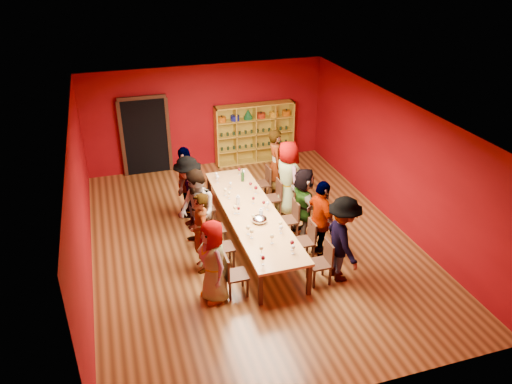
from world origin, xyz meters
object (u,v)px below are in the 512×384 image
chair_person_right_2 (291,217)px  chair_person_left_0 (232,273)px  person_left_3 (189,193)px  person_right_3 (288,178)px  person_right_0 (343,239)px  chair_person_right_4 (264,181)px  tasting_table (252,213)px  chair_person_left_3 (202,206)px  person_right_4 (276,164)px  person_left_0 (213,261)px  person_left_2 (197,211)px  chair_person_left_1 (220,245)px  chair_person_left_4 (197,195)px  person_left_1 (201,233)px  chair_person_right_3 (275,195)px  person_left_4 (186,182)px  wine_bottle (243,177)px  person_right_2 (304,202)px  chair_person_right_0 (323,260)px  person_right_1 (321,220)px  chair_person_right_1 (307,238)px  chair_person_left_2 (212,227)px  shelving_unit (254,130)px  spittoon_bowl (260,219)px

chair_person_right_2 → chair_person_left_0: bearing=-138.2°
person_left_3 → person_right_3: person_right_3 is taller
person_right_0 → chair_person_right_4: person_right_0 is taller
tasting_table → chair_person_right_2: size_ratio=5.06×
chair_person_left_3 → person_right_4: size_ratio=0.47×
person_left_0 → person_left_2: size_ratio=0.89×
chair_person_left_1 → chair_person_left_4: same height
person_left_1 → person_right_4: 3.61m
chair_person_left_1 → chair_person_right_3: (1.82, 1.75, 0.00)m
person_left_3 → chair_person_right_2: 2.42m
person_left_4 → wine_bottle: 1.40m
person_right_2 → person_left_2: bearing=81.5°
chair_person_left_0 → wine_bottle: (1.15, 3.25, 0.38)m
person_left_4 → person_right_4: (2.39, 0.26, 0.04)m
chair_person_right_3 → person_right_4: (0.32, 0.84, 0.45)m
chair_person_right_0 → person_right_2: 1.82m
wine_bottle → chair_person_right_3: bearing=-36.9°
chair_person_right_0 → chair_person_right_4: same height
person_left_3 → person_left_4: (0.04, 0.57, 0.01)m
person_right_1 → chair_person_right_2: (-0.30, 0.93, -0.39)m
chair_person_right_1 → person_left_1: bearing=172.3°
tasting_table → chair_person_left_2: (-0.91, 0.03, -0.20)m
chair_person_left_3 → chair_person_right_2: bearing=-31.6°
chair_person_left_3 → chair_person_right_0: same height
shelving_unit → person_left_0: bearing=-113.8°
chair_person_left_1 → person_right_3: bearing=39.2°
person_left_0 → person_left_1: 0.99m
chair_person_left_3 → spittoon_bowl: bearing=-58.5°
chair_person_right_0 → person_left_4: bearing=120.9°
person_right_2 → chair_person_right_3: bearing=9.1°
shelving_unit → chair_person_left_0: size_ratio=2.70×
chair_person_left_2 → person_right_0: (2.21, -1.88, 0.41)m
person_left_0 → chair_person_left_4: 3.36m
person_left_2 → wine_bottle: person_left_2 is taller
person_right_3 → wine_bottle: size_ratio=5.83×
person_left_4 → person_right_4: bearing=121.0°
chair_person_left_0 → person_left_3: person_left_3 is taller
chair_person_right_1 → chair_person_left_4: bearing=124.7°
chair_person_right_0 → person_right_0: 0.57m
person_left_2 → chair_person_right_0: size_ratio=2.11×
person_left_1 → person_right_0: size_ratio=0.96×
person_right_1 → chair_person_right_2: size_ratio=2.00×
chair_person_left_0 → chair_person_right_3: bearing=56.4°
person_left_3 → chair_person_right_4: bearing=100.5°
person_left_0 → person_right_3: bearing=124.9°
tasting_table → chair_person_left_3: bearing=131.5°
person_right_2 → person_right_3: 1.12m
person_left_4 → person_right_3: bearing=101.2°
person_left_2 → person_left_3: bearing=164.4°
shelving_unit → wine_bottle: bearing=-112.6°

